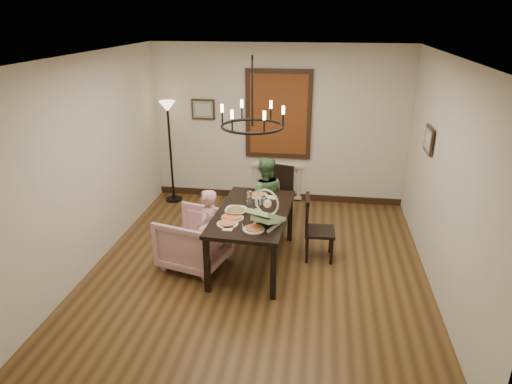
% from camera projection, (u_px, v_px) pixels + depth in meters
% --- Properties ---
extents(room_shell, '(4.51, 5.00, 2.81)m').
position_uv_depth(room_shell, '(262.00, 162.00, 6.10)').
color(room_shell, brown).
rests_on(room_shell, ground).
extents(dining_table, '(1.03, 1.73, 0.79)m').
position_uv_depth(dining_table, '(253.00, 217.00, 6.12)').
color(dining_table, black).
rests_on(dining_table, room_shell).
extents(chair_far, '(0.53, 0.53, 0.98)m').
position_uv_depth(chair_far, '(276.00, 197.00, 7.36)').
color(chair_far, black).
rests_on(chair_far, room_shell).
extents(chair_right, '(0.43, 0.43, 0.94)m').
position_uv_depth(chair_right, '(320.00, 228.00, 6.35)').
color(chair_right, black).
rests_on(chair_right, room_shell).
extents(armchair, '(1.01, 1.00, 0.76)m').
position_uv_depth(armchair, '(194.00, 240.00, 6.21)').
color(armchair, beige).
rests_on(armchair, room_shell).
extents(elderly_woman, '(0.27, 0.37, 0.96)m').
position_uv_depth(elderly_woman, '(208.00, 238.00, 6.05)').
color(elderly_woman, pink).
rests_on(elderly_woman, room_shell).
extents(seated_man, '(0.56, 0.46, 1.05)m').
position_uv_depth(seated_man, '(264.00, 204.00, 6.99)').
color(seated_man, '#4C7948').
rests_on(seated_man, room_shell).
extents(baby_bouncer, '(0.53, 0.59, 0.32)m').
position_uv_depth(baby_bouncer, '(266.00, 214.00, 5.63)').
color(baby_bouncer, '#BDEAA2').
rests_on(baby_bouncer, dining_table).
extents(salad_bowl, '(0.34, 0.34, 0.08)m').
position_uv_depth(salad_bowl, '(236.00, 211.00, 5.99)').
color(salad_bowl, white).
rests_on(salad_bowl, dining_table).
extents(pizza_platter, '(0.29, 0.29, 0.04)m').
position_uv_depth(pizza_platter, '(233.00, 217.00, 5.88)').
color(pizza_platter, tan).
rests_on(pizza_platter, dining_table).
extents(drinking_glass, '(0.08, 0.08, 0.15)m').
position_uv_depth(drinking_glass, '(250.00, 204.00, 6.13)').
color(drinking_glass, silver).
rests_on(drinking_glass, dining_table).
extents(window_blinds, '(1.00, 0.03, 1.40)m').
position_uv_depth(window_blinds, '(278.00, 115.00, 7.95)').
color(window_blinds, brown).
rests_on(window_blinds, room_shell).
extents(radiator, '(0.92, 0.12, 0.62)m').
position_uv_depth(radiator, '(277.00, 181.00, 8.43)').
color(radiator, silver).
rests_on(radiator, room_shell).
extents(picture_back, '(0.42, 0.03, 0.36)m').
position_uv_depth(picture_back, '(203.00, 109.00, 8.12)').
color(picture_back, black).
rests_on(picture_back, room_shell).
extents(picture_right, '(0.03, 0.42, 0.36)m').
position_uv_depth(picture_right, '(429.00, 140.00, 6.19)').
color(picture_right, black).
rests_on(picture_right, room_shell).
extents(floor_lamp, '(0.30, 0.30, 1.80)m').
position_uv_depth(floor_lamp, '(171.00, 154.00, 8.18)').
color(floor_lamp, black).
rests_on(floor_lamp, room_shell).
extents(chandelier, '(0.80, 0.80, 0.04)m').
position_uv_depth(chandelier, '(252.00, 126.00, 5.66)').
color(chandelier, black).
rests_on(chandelier, room_shell).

